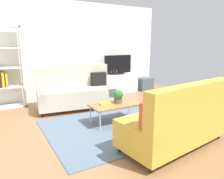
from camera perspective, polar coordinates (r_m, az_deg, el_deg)
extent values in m
plane|color=#936B47|center=(4.49, 0.58, -9.56)|extent=(7.68, 7.68, 0.00)
cube|color=white|center=(6.73, -11.79, 10.27)|extent=(6.40, 0.12, 2.90)
cube|color=slate|center=(4.45, 1.89, -9.68)|extent=(2.90, 2.20, 0.01)
cube|color=beige|center=(5.54, -9.69, -1.94)|extent=(2.00, 1.09, 0.44)
cube|color=beige|center=(5.75, -10.57, 3.65)|extent=(1.91, 0.46, 0.56)
cube|color=beige|center=(5.75, -1.44, -0.10)|extent=(0.31, 0.86, 0.22)
cube|color=beige|center=(5.41, -18.56, -1.59)|extent=(0.31, 0.86, 0.22)
cylinder|color=black|center=(5.55, 0.02, -4.63)|extent=(0.05, 0.05, 0.10)
cylinder|color=black|center=(5.18, -18.22, -6.55)|extent=(0.05, 0.05, 0.10)
cylinder|color=black|center=(6.16, -2.37, -2.89)|extent=(0.05, 0.05, 0.10)
cylinder|color=black|center=(5.83, -18.72, -4.46)|extent=(0.05, 0.05, 0.10)
cube|color=black|center=(5.76, -3.63, 2.85)|extent=(0.42, 0.19, 0.36)
cube|color=gold|center=(3.72, 16.20, -9.64)|extent=(1.98, 1.05, 0.44)
cube|color=gold|center=(3.39, 20.99, -3.23)|extent=(1.91, 0.41, 0.56)
cube|color=gold|center=(3.08, 6.42, -11.69)|extent=(0.29, 0.86, 0.22)
cube|color=gold|center=(4.35, 23.17, -5.33)|extent=(0.29, 0.86, 0.22)
cylinder|color=black|center=(3.47, 2.05, -15.68)|extent=(0.05, 0.05, 0.10)
cylinder|color=black|center=(4.66, 19.28, -8.80)|extent=(0.05, 0.05, 0.10)
cylinder|color=black|center=(3.04, 10.56, -20.34)|extent=(0.05, 0.05, 0.10)
cylinder|color=black|center=(4.35, 26.77, -11.03)|extent=(0.05, 0.05, 0.10)
cube|color=#D84C33|center=(3.01, 10.91, -6.56)|extent=(0.41, 0.18, 0.36)
cube|color=#3359B2|center=(3.34, 16.20, -4.90)|extent=(0.41, 0.18, 0.36)
cube|color=#9E7042|center=(4.51, 1.12, -4.08)|extent=(1.10, 0.56, 0.04)
cylinder|color=silver|center=(4.55, -5.85, -6.78)|extent=(0.02, 0.02, 0.38)
cylinder|color=silver|center=(5.01, 4.67, -4.90)|extent=(0.02, 0.02, 0.38)
cylinder|color=silver|center=(4.16, -3.21, -8.63)|extent=(0.02, 0.02, 0.38)
cylinder|color=silver|center=(4.66, 7.89, -6.34)|extent=(0.02, 0.02, 0.38)
cube|color=silver|center=(7.22, 1.50, 1.63)|extent=(1.40, 0.44, 0.64)
cube|color=black|center=(7.14, 1.60, 4.28)|extent=(0.36, 0.20, 0.04)
cube|color=black|center=(7.10, 1.61, 6.83)|extent=(1.00, 0.05, 0.60)
cube|color=white|center=(6.14, -23.08, 5.58)|extent=(0.04, 0.36, 2.10)
cube|color=white|center=(6.29, -27.06, -4.25)|extent=(1.10, 0.36, 0.04)
cube|color=white|center=(6.17, -27.54, 0.48)|extent=(1.02, 0.36, 0.03)
cube|color=white|center=(6.10, -28.02, 5.07)|extent=(1.02, 0.36, 0.03)
cube|color=#262626|center=(6.14, -28.05, 2.13)|extent=(0.04, 0.29, 0.34)
cube|color=gold|center=(6.14, -27.40, 2.40)|extent=(0.06, 0.29, 0.38)
cube|color=gold|center=(6.14, -26.61, 2.34)|extent=(0.05, 0.29, 0.35)
cube|color=#4C5666|center=(7.78, 8.82, 1.53)|extent=(0.52, 0.40, 0.44)
cylinder|color=brown|center=(4.53, 1.64, -3.06)|extent=(0.18, 0.18, 0.10)
sphere|color=#2D7233|center=(4.50, 1.65, -1.38)|extent=(0.21, 0.21, 0.21)
cube|color=gold|center=(4.45, -1.81, -3.83)|extent=(0.26, 0.21, 0.03)
cylinder|color=#4C72B2|center=(6.91, -2.82, 4.56)|extent=(0.09, 0.09, 0.18)
cylinder|color=#B24C4C|center=(6.98, -1.70, 4.54)|extent=(0.09, 0.09, 0.15)
cylinder|color=#262626|center=(6.98, -0.23, 4.55)|extent=(0.05, 0.05, 0.15)
cylinder|color=#262626|center=(7.02, 0.48, 4.87)|extent=(0.05, 0.05, 0.22)
cylinder|color=red|center=(7.08, 1.20, 4.67)|extent=(0.04, 0.04, 0.15)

